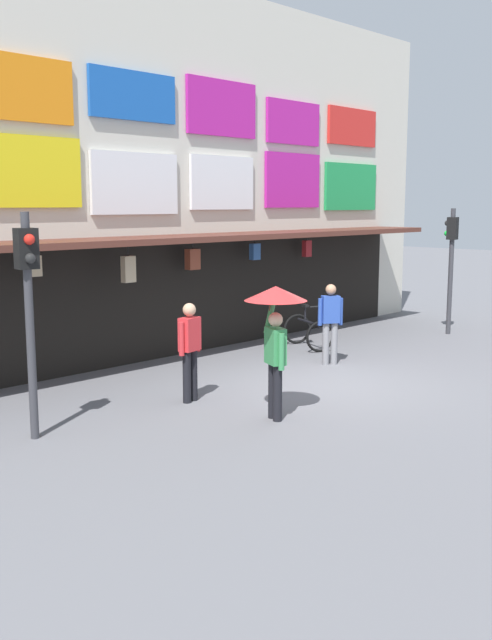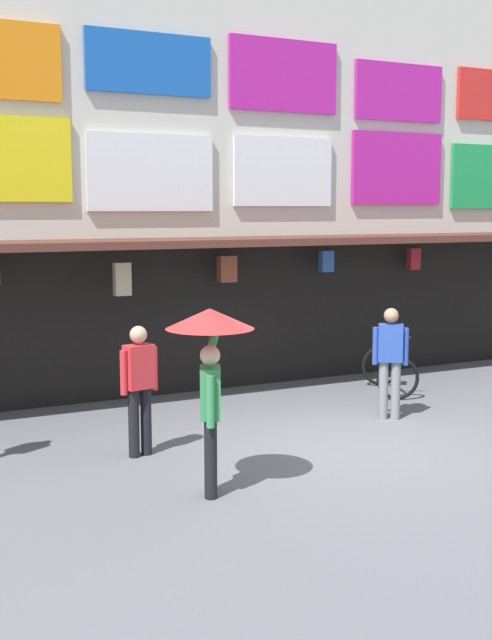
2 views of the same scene
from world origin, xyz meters
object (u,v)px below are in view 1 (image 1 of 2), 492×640
Objects in this scene: traffic_light_near at (28,289)px; traffic_light_far at (451,251)px; bicycle_parked at (308,331)px; pedestrian_in_green at (330,319)px; pedestrian_with_umbrella at (276,315)px; pedestrian_in_black at (190,347)px.

traffic_light_far is (11.81, 0.02, 0.00)m from traffic_light_near.
pedestrian_in_green is (-1.06, -1.44, 0.55)m from bicycle_parked.
pedestrian_with_umbrella is (3.07, -1.83, -0.50)m from traffic_light_near.
traffic_light_far is 8.95m from pedestrian_with_umbrella.
bicycle_parked is 0.80× the size of pedestrian_in_black.
pedestrian_in_black is (-8.96, -0.13, -1.19)m from traffic_light_far.
traffic_light_far is at bearing 0.84° from pedestrian_in_black.
pedestrian_with_umbrella reaches higher than pedestrian_in_green.
traffic_light_far is 4.54m from bicycle_parked.
pedestrian_in_black is at bearing 97.41° from pedestrian_with_umbrella.
traffic_light_near is 1.90× the size of pedestrian_in_black.
bicycle_parked is at bearing 160.58° from traffic_light_far.
pedestrian_in_green is (6.79, -0.03, -1.19)m from traffic_light_near.
traffic_light_near reaches higher than pedestrian_with_umbrella.
pedestrian_in_green is at bearing -0.23° from traffic_light_near.
traffic_light_near is at bearing -169.80° from bicycle_parked.
pedestrian_in_black is at bearing -163.05° from bicycle_parked.
pedestrian_in_black is at bearing -2.27° from traffic_light_near.
bicycle_parked is at bearing 53.62° from pedestrian_in_green.
traffic_light_far is at bearing 11.97° from pedestrian_with_umbrella.
pedestrian_in_black and pedestrian_in_green have the same top height.
traffic_light_far reaches higher than pedestrian_in_green.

